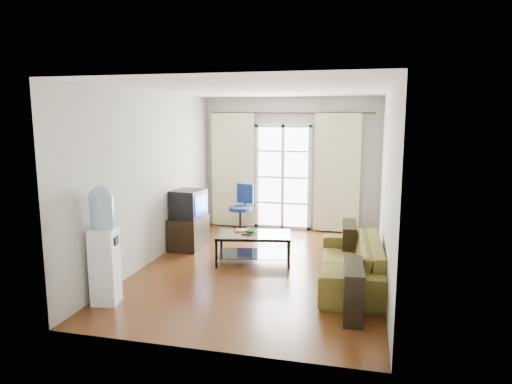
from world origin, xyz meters
TOP-DOWN VIEW (x-y plane):
  - floor at (0.00, 0.00)m, footprint 5.20×5.20m
  - ceiling at (0.00, 0.00)m, footprint 5.20×5.20m
  - wall_back at (0.00, 2.60)m, footprint 3.60×0.02m
  - wall_front at (0.00, -2.60)m, footprint 3.60×0.02m
  - wall_left at (-1.80, 0.00)m, footprint 0.02×5.20m
  - wall_right at (1.80, 0.00)m, footprint 0.02×5.20m
  - french_door at (-0.15, 2.54)m, footprint 1.16×0.06m
  - curtain_rod at (0.00, 2.50)m, footprint 3.30×0.04m
  - curtain_left at (-1.20, 2.48)m, footprint 0.90×0.07m
  - curtain_right at (0.95, 2.48)m, footprint 0.90×0.07m
  - radiator at (0.80, 2.50)m, footprint 0.64×0.12m
  - sofa at (1.35, -0.34)m, footprint 2.20×1.08m
  - coffee_table at (-0.19, 0.21)m, footprint 1.27×0.87m
  - bowl at (-0.25, 0.27)m, footprint 0.28×0.28m
  - book at (-0.52, 0.34)m, footprint 0.18×0.22m
  - remote at (-0.28, 0.10)m, footprint 0.16×0.05m
  - tv_stand at (-1.52, 0.76)m, footprint 0.51×0.77m
  - crt_tv at (-1.52, 0.73)m, footprint 0.59×0.59m
  - task_chair at (-0.93, 2.14)m, footprint 0.79×0.79m
  - water_cooler at (-1.60, -1.78)m, footprint 0.36×0.36m

SIDE VIEW (x-z plane):
  - floor at x=0.00m, z-range 0.00..0.00m
  - task_chair at x=-0.93m, z-range -0.19..0.75m
  - tv_stand at x=-1.52m, z-range 0.00..0.56m
  - coffee_table at x=-0.19m, z-range 0.07..0.54m
  - sofa at x=1.35m, z-range 0.00..0.61m
  - radiator at x=0.80m, z-range 0.01..0.65m
  - remote at x=-0.28m, z-range 0.47..0.49m
  - book at x=-0.52m, z-range 0.47..0.49m
  - bowl at x=-0.25m, z-range 0.47..0.53m
  - water_cooler at x=-1.60m, z-range 0.03..1.53m
  - crt_tv at x=-1.52m, z-range 0.56..1.05m
  - french_door at x=-0.15m, z-range 0.00..2.15m
  - curtain_left at x=-1.20m, z-range 0.02..2.38m
  - curtain_right at x=0.95m, z-range 0.02..2.38m
  - wall_back at x=0.00m, z-range 0.00..2.70m
  - wall_front at x=0.00m, z-range 0.00..2.70m
  - wall_left at x=-1.80m, z-range 0.00..2.70m
  - wall_right at x=1.80m, z-range 0.00..2.70m
  - curtain_rod at x=0.00m, z-range 2.36..2.40m
  - ceiling at x=0.00m, z-range 2.70..2.70m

